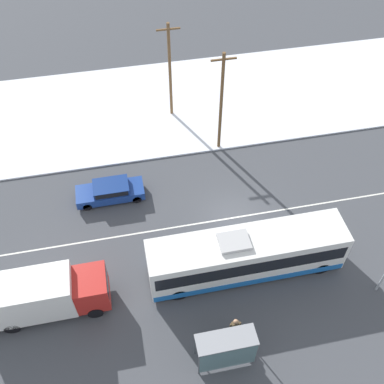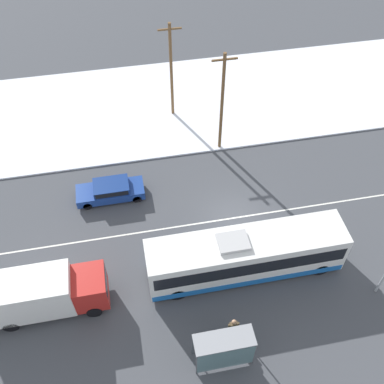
{
  "view_description": "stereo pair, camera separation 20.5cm",
  "coord_description": "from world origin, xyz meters",
  "px_view_note": "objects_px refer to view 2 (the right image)",
  "views": [
    {
      "loc": [
        -6.72,
        -18.3,
        24.61
      ],
      "look_at": [
        -2.63,
        1.71,
        1.4
      ],
      "focal_mm": 42.0,
      "sensor_mm": 36.0,
      "label": 1
    },
    {
      "loc": [
        -6.52,
        -18.34,
        24.61
      ],
      "look_at": [
        -2.63,
        1.71,
        1.4
      ],
      "focal_mm": 42.0,
      "sensor_mm": 36.0,
      "label": 2
    }
  ],
  "objects_px": {
    "sedan_car": "(111,190)",
    "pedestrian_at_stop": "(233,327)",
    "city_bus": "(246,255)",
    "box_truck": "(39,294)",
    "utility_pole_snowlot": "(171,70)",
    "bus_shelter": "(225,350)",
    "utility_pole_roadside": "(222,103)"
  },
  "relations": [
    {
      "from": "pedestrian_at_stop",
      "to": "utility_pole_roadside",
      "type": "distance_m",
      "value": 16.01
    },
    {
      "from": "city_bus",
      "to": "pedestrian_at_stop",
      "type": "bearing_deg",
      "value": -113.58
    },
    {
      "from": "city_bus",
      "to": "bus_shelter",
      "type": "height_order",
      "value": "city_bus"
    },
    {
      "from": "city_bus",
      "to": "bus_shelter",
      "type": "xyz_separation_m",
      "value": [
        -2.63,
        -5.47,
        0.01
      ]
    },
    {
      "from": "box_truck",
      "to": "utility_pole_snowlot",
      "type": "bearing_deg",
      "value": 57.9
    },
    {
      "from": "pedestrian_at_stop",
      "to": "utility_pole_roadside",
      "type": "bearing_deg",
      "value": 79.42
    },
    {
      "from": "bus_shelter",
      "to": "utility_pole_roadside",
      "type": "distance_m",
      "value": 17.46
    },
    {
      "from": "sedan_car",
      "to": "pedestrian_at_stop",
      "type": "xyz_separation_m",
      "value": [
        5.95,
        -11.76,
        0.34
      ]
    },
    {
      "from": "sedan_car",
      "to": "pedestrian_at_stop",
      "type": "distance_m",
      "value": 13.18
    },
    {
      "from": "sedan_car",
      "to": "utility_pole_snowlot",
      "type": "xyz_separation_m",
      "value": [
        5.87,
        8.49,
        3.61
      ]
    },
    {
      "from": "box_truck",
      "to": "utility_pole_snowlot",
      "type": "distance_m",
      "value": 19.67
    },
    {
      "from": "utility_pole_roadside",
      "to": "pedestrian_at_stop",
      "type": "bearing_deg",
      "value": -100.58
    },
    {
      "from": "city_bus",
      "to": "utility_pole_roadside",
      "type": "height_order",
      "value": "utility_pole_roadside"
    },
    {
      "from": "box_truck",
      "to": "utility_pole_roadside",
      "type": "xyz_separation_m",
      "value": [
        13.31,
        11.65,
        2.73
      ]
    },
    {
      "from": "pedestrian_at_stop",
      "to": "city_bus",
      "type": "bearing_deg",
      "value": 66.42
    },
    {
      "from": "utility_pole_roadside",
      "to": "utility_pole_snowlot",
      "type": "relative_size",
      "value": 1.01
    },
    {
      "from": "box_truck",
      "to": "pedestrian_at_stop",
      "type": "distance_m",
      "value": 11.11
    },
    {
      "from": "utility_pole_snowlot",
      "to": "bus_shelter",
      "type": "bearing_deg",
      "value": -92.07
    },
    {
      "from": "box_truck",
      "to": "bus_shelter",
      "type": "height_order",
      "value": "box_truck"
    },
    {
      "from": "city_bus",
      "to": "pedestrian_at_stop",
      "type": "xyz_separation_m",
      "value": [
        -1.76,
        -4.03,
        -0.58
      ]
    },
    {
      "from": "box_truck",
      "to": "bus_shelter",
      "type": "bearing_deg",
      "value": -28.42
    },
    {
      "from": "pedestrian_at_stop",
      "to": "sedan_car",
      "type": "bearing_deg",
      "value": 116.84
    },
    {
      "from": "box_truck",
      "to": "sedan_car",
      "type": "bearing_deg",
      "value": 60.77
    },
    {
      "from": "pedestrian_at_stop",
      "to": "bus_shelter",
      "type": "bearing_deg",
      "value": -121.08
    },
    {
      "from": "sedan_car",
      "to": "pedestrian_at_stop",
      "type": "relative_size",
      "value": 2.69
    },
    {
      "from": "bus_shelter",
      "to": "utility_pole_snowlot",
      "type": "distance_m",
      "value": 21.87
    },
    {
      "from": "sedan_car",
      "to": "pedestrian_at_stop",
      "type": "height_order",
      "value": "pedestrian_at_stop"
    },
    {
      "from": "sedan_car",
      "to": "bus_shelter",
      "type": "bearing_deg",
      "value": 111.07
    },
    {
      "from": "pedestrian_at_stop",
      "to": "utility_pole_snowlot",
      "type": "relative_size",
      "value": 0.21
    },
    {
      "from": "city_bus",
      "to": "box_truck",
      "type": "height_order",
      "value": "city_bus"
    },
    {
      "from": "bus_shelter",
      "to": "box_truck",
      "type": "bearing_deg",
      "value": 151.58
    },
    {
      "from": "pedestrian_at_stop",
      "to": "utility_pole_roadside",
      "type": "height_order",
      "value": "utility_pole_roadside"
    }
  ]
}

